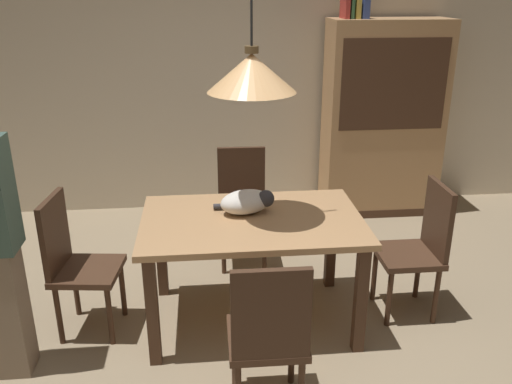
{
  "coord_description": "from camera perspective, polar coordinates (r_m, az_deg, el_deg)",
  "views": [
    {
      "loc": [
        -0.36,
        -2.56,
        2.13
      ],
      "look_at": [
        -0.03,
        0.73,
        0.85
      ],
      "focal_mm": 37.71,
      "sensor_mm": 36.0,
      "label": 1
    }
  ],
  "objects": [
    {
      "name": "hutch_bookcase",
      "position": [
        5.32,
        13.26,
        7.09
      ],
      "size": [
        1.12,
        0.45,
        1.85
      ],
      "color": "tan",
      "rests_on": "ground"
    },
    {
      "name": "dining_table",
      "position": [
        3.45,
        -0.41,
        -4.35
      ],
      "size": [
        1.4,
        0.9,
        0.75
      ],
      "color": "tan",
      "rests_on": "ground"
    },
    {
      "name": "chair_near_front",
      "position": [
        2.76,
        1.33,
        -14.79
      ],
      "size": [
        0.4,
        0.4,
        0.93
      ],
      "color": "#472D1E",
      "rests_on": "ground"
    },
    {
      "name": "chair_far_back",
      "position": [
        4.3,
        -1.47,
        -0.98
      ],
      "size": [
        0.41,
        0.41,
        0.93
      ],
      "color": "#472D1E",
      "rests_on": "ground"
    },
    {
      "name": "back_wall",
      "position": [
        5.27,
        -1.81,
        13.72
      ],
      "size": [
        6.4,
        0.1,
        2.9
      ],
      "primitive_type": "cube",
      "color": "beige",
      "rests_on": "ground"
    },
    {
      "name": "chair_left_side",
      "position": [
        3.6,
        -18.71,
        -6.8
      ],
      "size": [
        0.44,
        0.44,
        0.93
      ],
      "color": "#472D1E",
      "rests_on": "ground"
    },
    {
      "name": "book_blue_wide",
      "position": [
        5.09,
        11.34,
        18.96
      ],
      "size": [
        0.06,
        0.24,
        0.24
      ],
      "primitive_type": "cube",
      "color": "#384C93",
      "rests_on": "hutch_bookcase"
    },
    {
      "name": "chair_right_side",
      "position": [
        3.77,
        17.0,
        -5.3
      ],
      "size": [
        0.4,
        0.4,
        0.93
      ],
      "color": "#472D1E",
      "rests_on": "ground"
    },
    {
      "name": "book_red_tall",
      "position": [
        5.05,
        9.45,
        19.29
      ],
      "size": [
        0.04,
        0.22,
        0.28
      ],
      "primitive_type": "cube",
      "color": "#B73833",
      "rests_on": "hutch_bookcase"
    },
    {
      "name": "ground",
      "position": [
        3.35,
        1.86,
        -18.34
      ],
      "size": [
        10.0,
        10.0,
        0.0
      ],
      "primitive_type": "plane",
      "color": "#998466"
    },
    {
      "name": "book_green_slim",
      "position": [
        5.06,
        10.01,
        19.15
      ],
      "size": [
        0.03,
        0.2,
        0.26
      ],
      "primitive_type": "cube",
      "color": "#427A4C",
      "rests_on": "hutch_bookcase"
    },
    {
      "name": "book_yellow_short",
      "position": [
        5.08,
        10.57,
        18.66
      ],
      "size": [
        0.04,
        0.2,
        0.18
      ],
      "primitive_type": "cube",
      "color": "gold",
      "rests_on": "hutch_bookcase"
    },
    {
      "name": "pendant_lamp",
      "position": [
        3.14,
        -0.46,
        12.57
      ],
      "size": [
        0.52,
        0.52,
        1.3
      ],
      "color": "#E0A86B"
    },
    {
      "name": "cat_sleeping",
      "position": [
        3.46,
        -0.9,
        -1.02
      ],
      "size": [
        0.4,
        0.31,
        0.16
      ],
      "color": "silver",
      "rests_on": "dining_table"
    }
  ]
}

